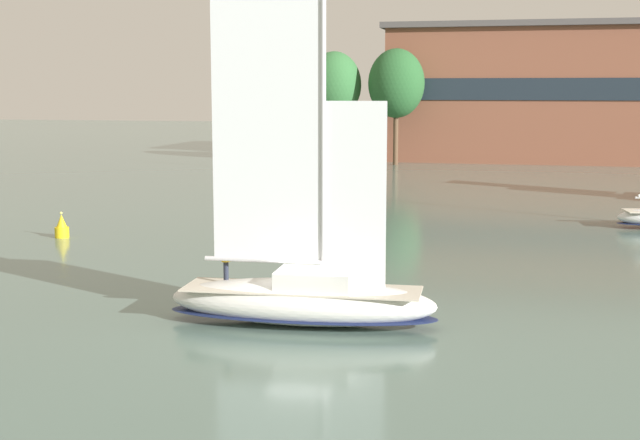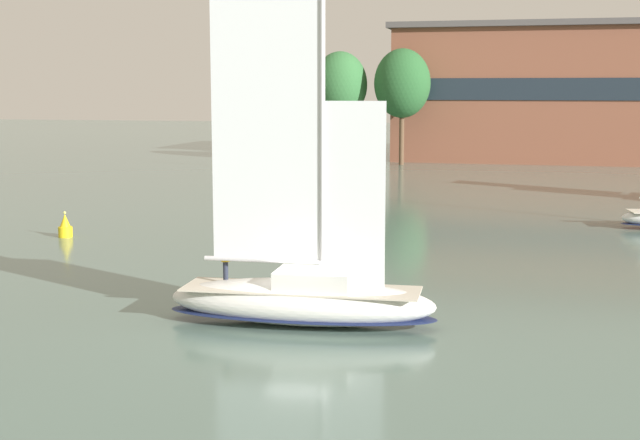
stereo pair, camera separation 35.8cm
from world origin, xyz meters
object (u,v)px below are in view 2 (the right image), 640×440
Objects in this scene: tree_shore_center at (340,85)px; channel_buoy at (65,227)px; sailboat_main at (302,295)px; sailboat_moored_outer_mooring at (312,166)px; tree_shore_left at (402,84)px.

channel_buoy is (-4.44, -56.43, -8.69)m from tree_shore_center.
tree_shore_center is at bearing 101.45° from sailboat_main.
sailboat_main is 24.95m from channel_buoy.
sailboat_moored_outer_mooring is at bearing -90.75° from tree_shore_center.
tree_shore_left reaches higher than channel_buoy.
tree_shore_center is at bearing 178.14° from tree_shore_left.
tree_shore_center is at bearing 85.50° from channel_buoy.
tree_shore_left is at bearing 58.48° from sailboat_moored_outer_mooring.
tree_shore_center is 15.32m from sailboat_moored_outer_mooring.
tree_shore_center is 74.37m from sailboat_main.
channel_buoy is (-11.92, -56.19, -8.87)m from tree_shore_left.
tree_shore_left is 0.95× the size of sailboat_main.
tree_shore_left reaches higher than sailboat_moored_outer_mooring.
sailboat_moored_outer_mooring is 7.07× the size of channel_buoy.
tree_shore_left is 1.02× the size of tree_shore_center.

